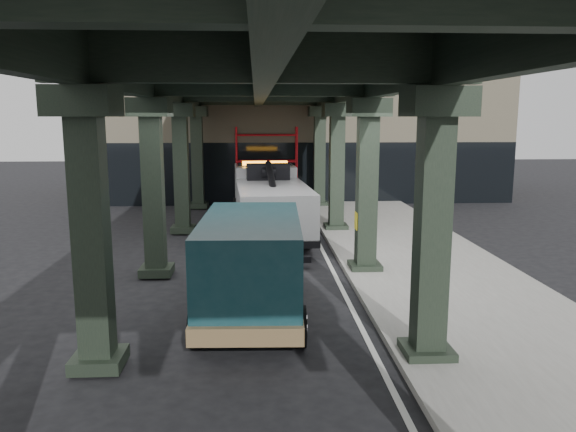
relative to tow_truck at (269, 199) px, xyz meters
name	(u,v)px	position (x,y,z in m)	size (l,w,h in m)	color
ground	(279,296)	(0.06, -7.53, -1.39)	(90.00, 90.00, 0.00)	black
sidewalk	(429,269)	(4.56, -5.53, -1.31)	(5.00, 40.00, 0.15)	gray
lane_stripe	(334,273)	(1.76, -5.53, -1.38)	(0.12, 38.00, 0.01)	silver
viaduct	(260,81)	(-0.34, -5.53, 4.08)	(7.40, 32.00, 6.40)	black
building	(298,125)	(2.06, 12.47, 2.61)	(22.00, 10.00, 8.00)	#C6B793
scaffolding	(267,165)	(0.06, 7.11, 0.72)	(3.08, 0.88, 4.00)	red
tow_truck	(269,199)	(0.00, 0.00, 0.00)	(2.98, 8.80, 2.84)	black
towed_van	(252,262)	(-0.60, -8.86, -0.13)	(2.51, 5.83, 2.33)	#11363E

